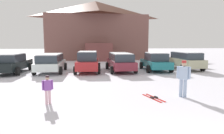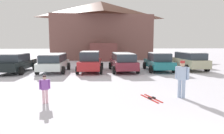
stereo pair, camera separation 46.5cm
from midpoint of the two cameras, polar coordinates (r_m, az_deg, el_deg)
The scene contains 10 objects.
ski_lodge at distance 32.75m, azimuth -2.76°, elevation 10.63°, with size 15.16×12.18×9.00m.
parked_black_sedan at distance 18.26m, azimuth -25.08°, elevation 1.13°, with size 2.33×4.86×1.59m.
parked_white_suv at distance 17.41m, azimuth -15.55°, elevation 1.39°, with size 2.31×4.59×1.54m.
parked_red_sedan at distance 16.88m, azimuth -5.39°, elevation 1.54°, with size 2.29×4.40×1.76m.
parked_maroon_van at distance 17.21m, azimuth 3.93°, elevation 1.65°, with size 2.21×4.82×1.60m.
parked_teal_hatchback at distance 17.92m, azimuth 13.91°, elevation 1.50°, with size 2.27×4.27×1.62m.
parked_beige_suv at distance 19.50m, azimuth 21.93°, elevation 1.82°, with size 2.13×4.29×1.63m.
skier_child_in_purple_jacket at distance 8.48m, azimuth -17.16°, elevation -5.61°, with size 0.41×0.25×1.16m.
skier_adult_in_blue_parka at distance 9.47m, azimuth 20.69°, elevation -2.70°, with size 0.50×0.44×1.67m.
pair_of_skis at distance 9.12m, azimuth 12.61°, elevation -8.72°, with size 0.67×1.45×0.08m.
Camera 2 is at (-2.18, -2.98, 2.46)m, focal length 32.00 mm.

